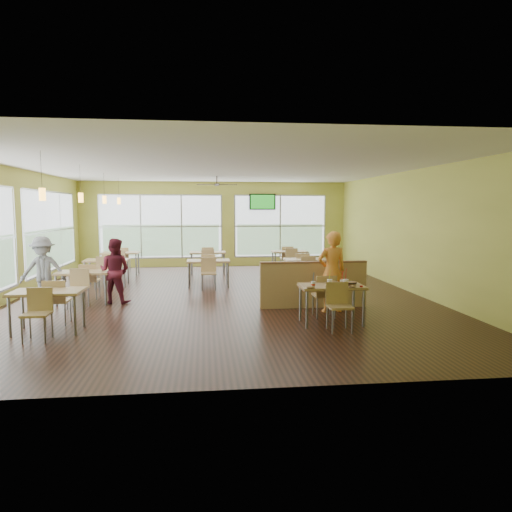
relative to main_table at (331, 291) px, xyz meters
name	(u,v)px	position (x,y,z in m)	size (l,w,h in m)	color
room	(221,233)	(-2.00, 3.00, 0.97)	(12.00, 12.04, 3.20)	black
window_bays	(131,232)	(-4.65, 6.08, 0.85)	(9.24, 10.24, 2.38)	white
main_table	(331,291)	(0.00, 0.00, 0.00)	(1.22, 1.52, 0.87)	tan
half_wall_divider	(313,284)	(0.00, 1.45, -0.11)	(2.40, 0.14, 1.04)	tan
dining_tables	(182,264)	(-3.05, 4.71, 0.00)	(6.92, 8.72, 0.87)	tan
pendant_lights	(93,199)	(-5.20, 3.68, 1.82)	(0.11, 7.31, 0.86)	#2D2119
ceiling_fan	(217,184)	(-2.00, 6.00, 2.32)	(1.25, 1.25, 0.29)	#2D2119
tv_backwall	(262,202)	(-0.20, 8.90, 1.82)	(1.00, 0.07, 0.60)	black
man_plaid	(332,272)	(0.28, 0.99, 0.23)	(0.63, 0.41, 1.73)	orange
patron_maroon	(115,271)	(-4.49, 2.44, 0.13)	(0.74, 0.57, 1.52)	maroon
patron_grey	(43,270)	(-6.11, 2.53, 0.15)	(1.01, 0.58, 1.57)	slate
cup_blue	(313,284)	(-0.41, -0.23, 0.18)	(0.08, 0.08, 0.30)	white
cup_yellow	(330,282)	(-0.07, -0.12, 0.19)	(0.10, 0.10, 0.35)	white
cup_red_near	(342,283)	(0.18, -0.10, 0.18)	(0.08, 0.08, 0.30)	white
cup_red_far	(346,283)	(0.21, -0.22, 0.20)	(0.11, 0.11, 0.38)	white
food_basket	(350,283)	(0.36, -0.01, 0.15)	(0.26, 0.26, 0.06)	black
ketchup_cup	(361,286)	(0.49, -0.27, 0.13)	(0.06, 0.06, 0.03)	#990C03
wrapper_left	(310,287)	(-0.49, -0.30, 0.14)	(0.16, 0.14, 0.04)	olive
wrapper_mid	(333,282)	(0.07, 0.18, 0.14)	(0.20, 0.18, 0.05)	olive
wrapper_right	(353,286)	(0.32, -0.27, 0.14)	(0.14, 0.12, 0.03)	olive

